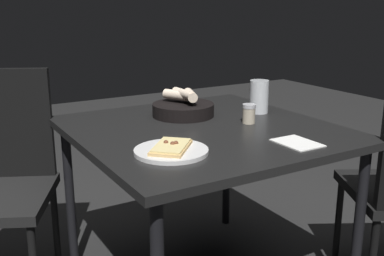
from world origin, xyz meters
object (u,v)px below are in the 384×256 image
(pepper_shaker, at_px, (249,115))
(pizza_plate, at_px, (171,150))
(beer_glass, at_px, (259,99))
(dining_table, at_px, (203,142))
(bread_basket, at_px, (183,108))

(pepper_shaker, bearing_deg, pizza_plate, 111.54)
(pizza_plate, bearing_deg, pepper_shaker, -68.46)
(pizza_plate, xyz_separation_m, pepper_shaker, (0.18, -0.45, 0.02))
(beer_glass, height_order, pepper_shaker, beer_glass)
(dining_table, height_order, beer_glass, beer_glass)
(pizza_plate, bearing_deg, dining_table, -50.17)
(dining_table, xyz_separation_m, beer_glass, (0.09, -0.34, 0.12))
(dining_table, bearing_deg, pizza_plate, 129.83)
(beer_glass, bearing_deg, bread_basket, 69.38)
(dining_table, xyz_separation_m, bread_basket, (0.21, -0.03, 0.10))
(dining_table, height_order, bread_basket, bread_basket)
(dining_table, height_order, pizza_plate, pizza_plate)
(pizza_plate, bearing_deg, beer_glass, -63.29)
(beer_glass, xyz_separation_m, pepper_shaker, (-0.13, 0.15, -0.03))
(pepper_shaker, bearing_deg, bread_basket, 34.24)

